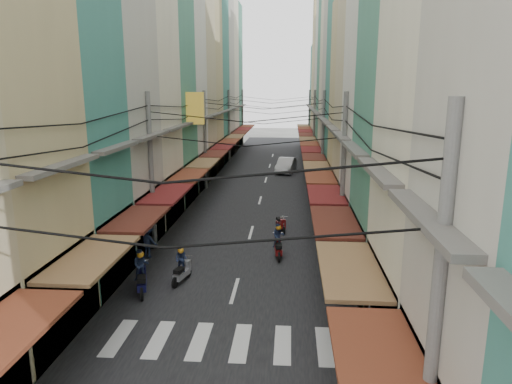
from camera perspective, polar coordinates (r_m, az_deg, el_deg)
The scene contains 15 objects.
ground at distance 21.49m, azimuth -2.03°, elevation -10.00°, with size 160.00×160.00×0.00m, color #63635E.
road at distance 40.61m, azimuth 1.08°, elevation 0.97°, with size 10.00×80.00×0.02m, color black.
sidewalk_left at distance 41.48m, azimuth -7.92°, elevation 1.13°, with size 3.00×80.00×0.06m, color gray.
sidewalk_right at distance 40.77m, azimuth 10.24°, elevation 0.84°, with size 3.00×80.00×0.06m, color gray.
crosswalk at distance 16.16m, azimuth -4.50°, elevation -18.13°, with size 7.55×2.40×0.01m.
building_row_left at distance 37.68m, azimuth -11.70°, elevation 14.74°, with size 7.80×67.67×23.70m.
building_row_right at distance 36.59m, azimuth 13.68°, elevation 14.14°, with size 7.80×68.98×22.59m.
utility_poles at distance 34.82m, azimuth 0.65°, elevation 9.93°, with size 10.20×66.13×8.20m.
white_car at distance 46.55m, azimuth 3.76°, elevation 2.45°, with size 5.22×2.05×1.84m, color silver.
bicycle at distance 23.40m, azimuth 17.13°, elevation -8.64°, with size 0.54×1.45×1.00m, color black.
moving_scooters at distance 21.58m, azimuth -5.33°, elevation -8.41°, with size 6.06×10.78×1.90m.
parked_scooters at distance 18.26m, azimuth 11.31°, elevation -12.94°, with size 13.28×13.24×1.00m.
pedestrians at distance 21.55m, azimuth -13.79°, elevation -7.43°, with size 12.09×20.84×2.13m.
market_umbrella at distance 16.99m, azimuth 17.94°, elevation -8.67°, with size 2.46×2.46×2.59m.
traffic_sign at distance 14.85m, azimuth 14.08°, elevation -11.77°, with size 0.10×0.67×3.06m.
Camera 1 is at (2.25, -19.69, 8.32)m, focal length 32.00 mm.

